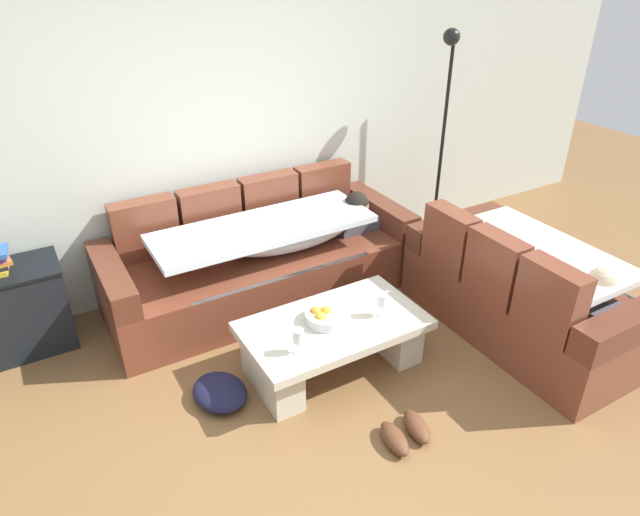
{
  "coord_description": "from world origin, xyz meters",
  "views": [
    {
      "loc": [
        -1.29,
        -1.98,
        2.54
      ],
      "look_at": [
        0.48,
        1.08,
        0.55
      ],
      "focal_mm": 31.38,
      "sensor_mm": 36.0,
      "label": 1
    }
  ],
  "objects_px": {
    "couch_along_wall": "(265,259)",
    "fruit_bowl": "(325,316)",
    "side_cabinet": "(13,311)",
    "crumpled_garment": "(220,392)",
    "couch_near_window": "(525,292)",
    "coffee_table": "(333,339)",
    "wine_glass_near_left": "(298,337)",
    "wine_glass_near_right": "(382,301)",
    "floor_lamp": "(443,126)",
    "pair_of_shoes": "(406,432)"
  },
  "relations": [
    {
      "from": "couch_along_wall",
      "to": "fruit_bowl",
      "type": "height_order",
      "value": "couch_along_wall"
    },
    {
      "from": "side_cabinet",
      "to": "crumpled_garment",
      "type": "relative_size",
      "value": 1.8
    },
    {
      "from": "couch_near_window",
      "to": "fruit_bowl",
      "type": "height_order",
      "value": "couch_near_window"
    },
    {
      "from": "coffee_table",
      "to": "crumpled_garment",
      "type": "height_order",
      "value": "coffee_table"
    },
    {
      "from": "couch_near_window",
      "to": "crumpled_garment",
      "type": "relative_size",
      "value": 4.3
    },
    {
      "from": "couch_near_window",
      "to": "side_cabinet",
      "type": "xyz_separation_m",
      "value": [
        -3.25,
        1.62,
        -0.01
      ]
    },
    {
      "from": "wine_glass_near_left",
      "to": "side_cabinet",
      "type": "xyz_separation_m",
      "value": [
        -1.47,
        1.45,
        -0.17
      ]
    },
    {
      "from": "wine_glass_near_right",
      "to": "side_cabinet",
      "type": "xyz_separation_m",
      "value": [
        -2.13,
        1.39,
        -0.17
      ]
    },
    {
      "from": "fruit_bowl",
      "to": "crumpled_garment",
      "type": "relative_size",
      "value": 0.7
    },
    {
      "from": "wine_glass_near_right",
      "to": "side_cabinet",
      "type": "distance_m",
      "value": 2.55
    },
    {
      "from": "side_cabinet",
      "to": "floor_lamp",
      "type": "bearing_deg",
      "value": -1.66
    },
    {
      "from": "couch_along_wall",
      "to": "side_cabinet",
      "type": "height_order",
      "value": "couch_along_wall"
    },
    {
      "from": "wine_glass_near_right",
      "to": "side_cabinet",
      "type": "relative_size",
      "value": 0.23
    },
    {
      "from": "coffee_table",
      "to": "floor_lamp",
      "type": "xyz_separation_m",
      "value": [
        1.86,
        1.19,
        0.88
      ]
    },
    {
      "from": "couch_near_window",
      "to": "coffee_table",
      "type": "xyz_separation_m",
      "value": [
        -1.43,
        0.33,
        -0.1
      ]
    },
    {
      "from": "couch_near_window",
      "to": "wine_glass_near_right",
      "type": "relative_size",
      "value": 10.37
    },
    {
      "from": "side_cabinet",
      "to": "fruit_bowl",
      "type": "bearing_deg",
      "value": -35.44
    },
    {
      "from": "fruit_bowl",
      "to": "floor_lamp",
      "type": "relative_size",
      "value": 0.14
    },
    {
      "from": "wine_glass_near_right",
      "to": "floor_lamp",
      "type": "distance_m",
      "value": 2.11
    },
    {
      "from": "coffee_table",
      "to": "crumpled_garment",
      "type": "bearing_deg",
      "value": 173.34
    },
    {
      "from": "wine_glass_near_left",
      "to": "couch_along_wall",
      "type": "bearing_deg",
      "value": 74.06
    },
    {
      "from": "side_cabinet",
      "to": "crumpled_garment",
      "type": "bearing_deg",
      "value": -49.37
    },
    {
      "from": "coffee_table",
      "to": "crumpled_garment",
      "type": "xyz_separation_m",
      "value": [
        -0.78,
        0.09,
        -0.18
      ]
    },
    {
      "from": "coffee_table",
      "to": "wine_glass_near_left",
      "type": "height_order",
      "value": "wine_glass_near_left"
    },
    {
      "from": "side_cabinet",
      "to": "pair_of_shoes",
      "type": "relative_size",
      "value": 2.11
    },
    {
      "from": "wine_glass_near_left",
      "to": "couch_near_window",
      "type": "bearing_deg",
      "value": -5.45
    },
    {
      "from": "pair_of_shoes",
      "to": "crumpled_garment",
      "type": "height_order",
      "value": "crumpled_garment"
    },
    {
      "from": "floor_lamp",
      "to": "crumpled_garment",
      "type": "relative_size",
      "value": 4.88
    },
    {
      "from": "wine_glass_near_right",
      "to": "crumpled_garment",
      "type": "xyz_separation_m",
      "value": [
        -1.1,
        0.19,
        -0.44
      ]
    },
    {
      "from": "couch_near_window",
      "to": "floor_lamp",
      "type": "xyz_separation_m",
      "value": [
        0.43,
        1.52,
        0.78
      ]
    },
    {
      "from": "floor_lamp",
      "to": "fruit_bowl",
      "type": "bearing_deg",
      "value": -148.85
    },
    {
      "from": "couch_near_window",
      "to": "pair_of_shoes",
      "type": "height_order",
      "value": "couch_near_window"
    },
    {
      "from": "wine_glass_near_left",
      "to": "crumpled_garment",
      "type": "height_order",
      "value": "wine_glass_near_left"
    },
    {
      "from": "coffee_table",
      "to": "floor_lamp",
      "type": "distance_m",
      "value": 2.38
    },
    {
      "from": "couch_near_window",
      "to": "floor_lamp",
      "type": "bearing_deg",
      "value": -15.91
    },
    {
      "from": "floor_lamp",
      "to": "coffee_table",
      "type": "bearing_deg",
      "value": -147.5
    },
    {
      "from": "fruit_bowl",
      "to": "coffee_table",
      "type": "bearing_deg",
      "value": -36.79
    },
    {
      "from": "fruit_bowl",
      "to": "wine_glass_near_left",
      "type": "distance_m",
      "value": 0.37
    },
    {
      "from": "fruit_bowl",
      "to": "crumpled_garment",
      "type": "height_order",
      "value": "fruit_bowl"
    },
    {
      "from": "wine_glass_near_right",
      "to": "side_cabinet",
      "type": "height_order",
      "value": "side_cabinet"
    },
    {
      "from": "side_cabinet",
      "to": "floor_lamp",
      "type": "relative_size",
      "value": 0.37
    },
    {
      "from": "fruit_bowl",
      "to": "floor_lamp",
      "type": "height_order",
      "value": "floor_lamp"
    },
    {
      "from": "pair_of_shoes",
      "to": "crumpled_garment",
      "type": "bearing_deg",
      "value": 134.09
    },
    {
      "from": "coffee_table",
      "to": "side_cabinet",
      "type": "xyz_separation_m",
      "value": [
        -1.82,
        1.29,
        0.08
      ]
    },
    {
      "from": "coffee_table",
      "to": "side_cabinet",
      "type": "relative_size",
      "value": 1.67
    },
    {
      "from": "crumpled_garment",
      "to": "wine_glass_near_left",
      "type": "bearing_deg",
      "value": -29.75
    },
    {
      "from": "wine_glass_near_right",
      "to": "couch_near_window",
      "type": "bearing_deg",
      "value": -11.7
    },
    {
      "from": "floor_lamp",
      "to": "couch_along_wall",
      "type": "bearing_deg",
      "value": -176.37
    },
    {
      "from": "wine_glass_near_left",
      "to": "floor_lamp",
      "type": "bearing_deg",
      "value": 31.36
    },
    {
      "from": "floor_lamp",
      "to": "pair_of_shoes",
      "type": "relative_size",
      "value": 5.71
    }
  ]
}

